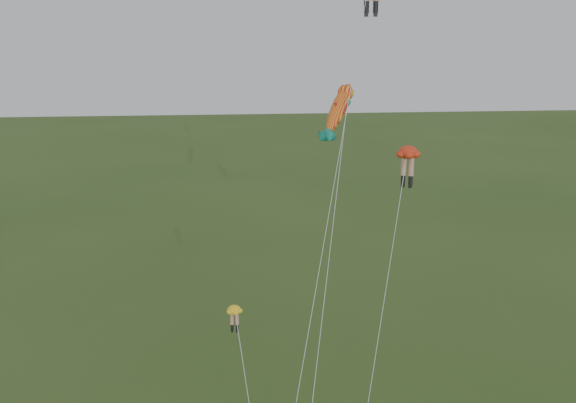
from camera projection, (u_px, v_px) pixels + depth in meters
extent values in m
cylinder|color=black|center=(366.00, 7.00, 33.86)|extent=(0.28, 0.28, 0.61)
cube|color=black|center=(366.00, 15.00, 33.96)|extent=(0.25, 0.38, 0.18)
cylinder|color=black|center=(376.00, 7.00, 33.84)|extent=(0.28, 0.28, 0.61)
cube|color=black|center=(375.00, 15.00, 33.94)|extent=(0.25, 0.38, 0.18)
cylinder|color=silver|center=(328.00, 219.00, 31.55)|extent=(5.89, 9.56, 24.84)
ellipsoid|color=red|center=(408.00, 152.00, 33.72)|extent=(1.76, 1.76, 0.66)
cylinder|color=tan|center=(404.00, 166.00, 33.98)|extent=(0.29, 0.29, 1.00)
cylinder|color=black|center=(403.00, 180.00, 34.17)|extent=(0.23, 0.23, 0.50)
cube|color=black|center=(403.00, 186.00, 34.25)|extent=(0.28, 0.33, 0.15)
cylinder|color=tan|center=(411.00, 166.00, 33.85)|extent=(0.29, 0.29, 1.00)
cylinder|color=black|center=(411.00, 180.00, 34.04)|extent=(0.23, 0.23, 0.50)
cube|color=black|center=(410.00, 186.00, 34.12)|extent=(0.28, 0.33, 0.15)
cylinder|color=silver|center=(383.00, 306.00, 32.71)|extent=(3.56, 5.69, 15.55)
ellipsoid|color=yellow|center=(234.00, 309.00, 30.97)|extent=(0.91, 0.91, 0.41)
cylinder|color=tan|center=(232.00, 318.00, 31.09)|extent=(0.18, 0.18, 0.62)
cylinder|color=black|center=(232.00, 327.00, 31.21)|extent=(0.14, 0.14, 0.31)
cube|color=black|center=(232.00, 331.00, 31.26)|extent=(0.12, 0.19, 0.09)
cylinder|color=tan|center=(237.00, 318.00, 31.08)|extent=(0.18, 0.18, 0.62)
cylinder|color=black|center=(237.00, 327.00, 31.20)|extent=(0.14, 0.14, 0.31)
cube|color=black|center=(237.00, 331.00, 31.25)|extent=(0.12, 0.19, 0.09)
ellipsoid|color=orange|center=(339.00, 107.00, 33.15)|extent=(2.51, 3.08, 2.88)
sphere|color=orange|center=(339.00, 107.00, 33.15)|extent=(1.46, 1.56, 1.27)
cone|color=#127563|center=(339.00, 107.00, 33.15)|extent=(1.25, 1.37, 1.21)
cone|color=#127563|center=(339.00, 107.00, 33.15)|extent=(1.25, 1.37, 1.21)
cone|color=#127563|center=(339.00, 107.00, 33.15)|extent=(0.71, 0.77, 0.68)
cone|color=#127563|center=(339.00, 107.00, 33.15)|extent=(0.71, 0.77, 0.68)
cone|color=red|center=(339.00, 107.00, 33.15)|extent=(0.74, 0.79, 0.67)
cylinder|color=silver|center=(321.00, 293.00, 31.83)|extent=(2.78, 7.11, 17.55)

